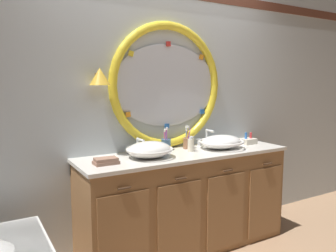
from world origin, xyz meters
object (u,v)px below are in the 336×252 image
(sink_basin_right, at_px, (221,142))
(toothbrush_holder_left, at_px, (166,144))
(folded_hand_towel, at_px, (106,161))
(toiletry_basket, at_px, (248,141))
(toothbrush_holder_right, at_px, (188,142))
(sink_basin_left, at_px, (150,149))
(soap_dispenser, at_px, (191,145))

(sink_basin_right, bearing_deg, toothbrush_holder_left, 158.61)
(toothbrush_holder_left, xyz_separation_m, folded_hand_towel, (-0.65, -0.22, -0.04))
(toothbrush_holder_left, distance_m, toiletry_basket, 0.89)
(sink_basin_right, xyz_separation_m, toothbrush_holder_left, (-0.49, 0.19, -0.00))
(toothbrush_holder_left, height_order, toothbrush_holder_right, toothbrush_holder_right)
(toothbrush_holder_right, xyz_separation_m, folded_hand_towel, (-0.87, -0.19, -0.04))
(sink_basin_left, bearing_deg, toothbrush_holder_left, 35.55)
(sink_basin_right, relative_size, toiletry_basket, 2.90)
(soap_dispenser, bearing_deg, toothbrush_holder_left, 137.51)
(sink_basin_left, distance_m, folded_hand_towel, 0.39)
(soap_dispenser, distance_m, toiletry_basket, 0.71)
(sink_basin_right, xyz_separation_m, toothbrush_holder_right, (-0.27, 0.16, -0.00))
(folded_hand_towel, height_order, toiletry_basket, toiletry_basket)
(sink_basin_left, height_order, toothbrush_holder_left, toothbrush_holder_left)
(sink_basin_left, height_order, sink_basin_right, sink_basin_left)
(sink_basin_right, xyz_separation_m, soap_dispenser, (-0.32, 0.04, -0.00))
(toothbrush_holder_left, bearing_deg, sink_basin_left, -144.45)
(sink_basin_left, distance_m, toiletry_basket, 1.14)
(sink_basin_left, relative_size, folded_hand_towel, 2.13)
(toiletry_basket, bearing_deg, soap_dispenser, -178.87)
(toothbrush_holder_right, height_order, toiletry_basket, toothbrush_holder_right)
(soap_dispenser, xyz_separation_m, toiletry_basket, (0.71, 0.01, -0.03))
(sink_basin_left, xyz_separation_m, toothbrush_holder_right, (0.48, 0.16, -0.01))
(toothbrush_holder_left, height_order, toiletry_basket, toothbrush_holder_left)
(toothbrush_holder_left, height_order, folded_hand_towel, toothbrush_holder_left)
(toothbrush_holder_right, height_order, soap_dispenser, toothbrush_holder_right)
(toothbrush_holder_left, bearing_deg, soap_dispenser, -42.49)
(sink_basin_right, bearing_deg, sink_basin_left, 180.00)
(soap_dispenser, bearing_deg, sink_basin_left, -175.14)
(folded_hand_towel, bearing_deg, toothbrush_holder_right, 12.34)
(sink_basin_right, relative_size, soap_dispenser, 2.99)
(sink_basin_left, height_order, soap_dispenser, soap_dispenser)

